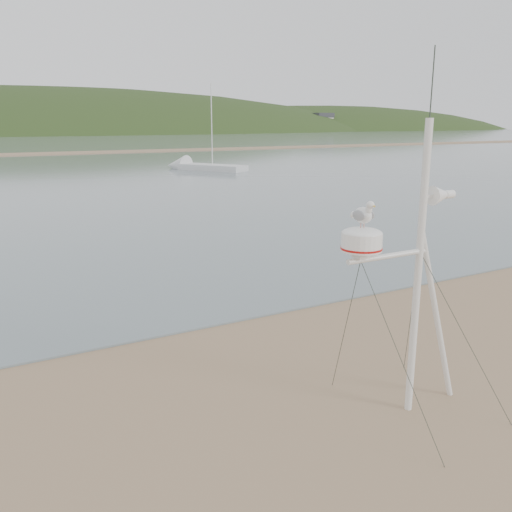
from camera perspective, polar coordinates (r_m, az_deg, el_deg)
ground at (r=7.04m, az=-8.51°, el=-21.36°), size 560.00×560.00×0.00m
hill_ridge at (r=242.46m, az=-24.70°, el=7.04°), size 620.00×180.00×80.00m
mast_rig at (r=7.89m, az=16.22°, el=-7.81°), size 2.21×2.36×4.99m
sailboat_white_near at (r=48.09m, az=-6.76°, el=9.36°), size 5.56×7.82×7.82m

